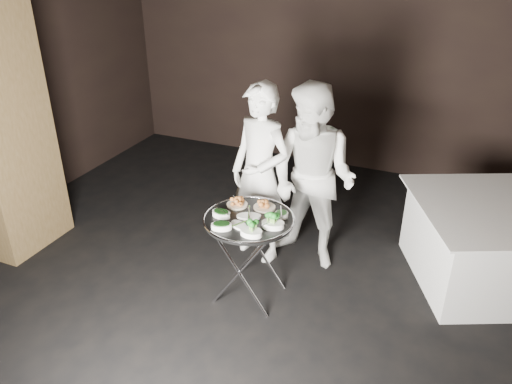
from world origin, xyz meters
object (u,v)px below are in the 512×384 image
at_px(waiter_left, 260,174).
at_px(dining_table, 489,244).
at_px(serving_tray, 249,219).
at_px(tray_stand, 249,254).
at_px(waiter_right, 313,179).

xyz_separation_m(waiter_left, dining_table, (2.05, 0.39, -0.48)).
relative_size(serving_tray, dining_table, 0.56).
xyz_separation_m(tray_stand, waiter_right, (0.31, 0.73, 0.44)).
relative_size(tray_stand, waiter_right, 0.44).
xyz_separation_m(tray_stand, serving_tray, (0.00, -0.00, 0.34)).
bearing_deg(waiter_left, waiter_right, 26.72).
height_order(waiter_left, dining_table, waiter_left).
bearing_deg(waiter_right, dining_table, 24.44).
distance_m(tray_stand, waiter_left, 0.80).
height_order(tray_stand, waiter_left, waiter_left).
bearing_deg(waiter_left, dining_table, 28.45).
distance_m(waiter_left, waiter_right, 0.49).
height_order(waiter_left, waiter_right, waiter_right).
xyz_separation_m(waiter_left, waiter_right, (0.48, 0.08, 0.01)).
height_order(serving_tray, waiter_right, waiter_right).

